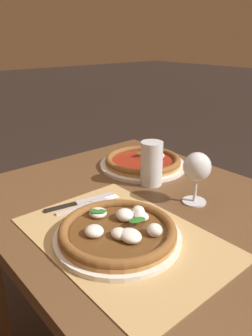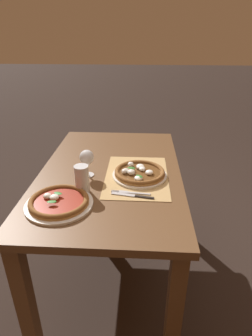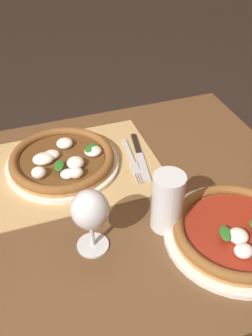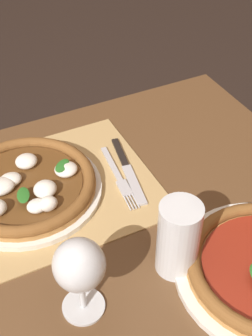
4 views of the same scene
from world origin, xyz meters
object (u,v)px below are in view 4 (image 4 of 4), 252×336
(pizza_near, at_px, (26,186))
(knife, at_px, (128,170))
(fork, at_px, (118,177))
(pint_glass, at_px, (178,240))
(wine_glass, at_px, (79,268))

(pizza_near, relative_size, knife, 1.42)
(fork, distance_m, knife, 0.03)
(pint_glass, height_order, fork, pint_glass)
(pint_glass, bearing_deg, wine_glass, 1.92)
(wine_glass, height_order, knife, wine_glass)
(pint_glass, xyz_separation_m, knife, (-0.03, -0.26, -0.06))
(wine_glass, height_order, pint_glass, wine_glass)
(wine_glass, relative_size, fork, 0.77)
(pizza_near, xyz_separation_m, pint_glass, (-0.18, 0.29, 0.05))
(pizza_near, distance_m, pint_glass, 0.34)
(fork, xyz_separation_m, knife, (-0.03, -0.01, 0.00))
(wine_glass, height_order, fork, wine_glass)
(wine_glass, xyz_separation_m, pint_glass, (-0.18, -0.01, -0.04))
(wine_glass, bearing_deg, fork, -126.08)
(pizza_near, height_order, knife, pizza_near)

